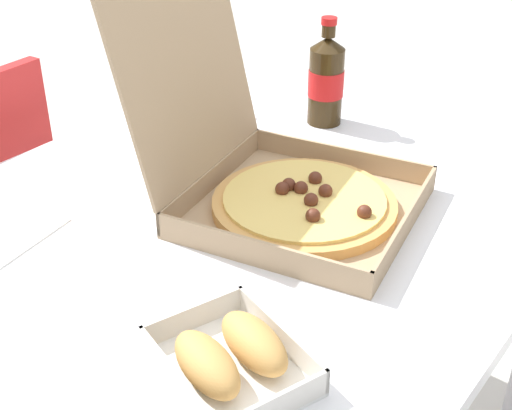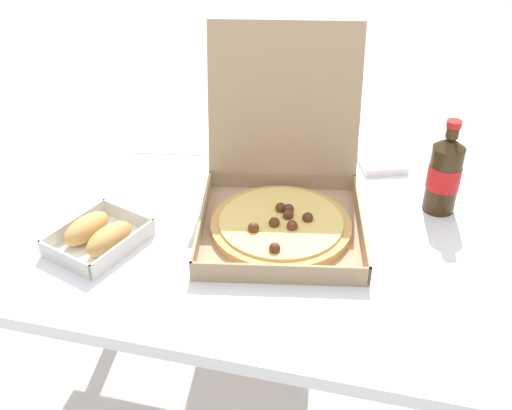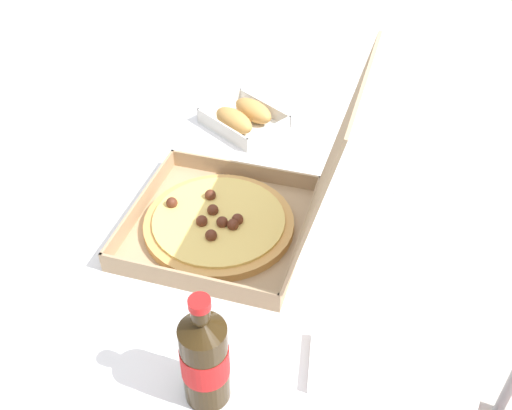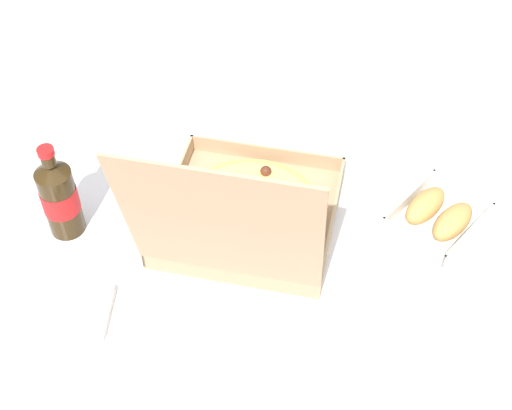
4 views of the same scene
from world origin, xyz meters
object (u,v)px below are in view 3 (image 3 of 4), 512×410
Objects in this scene: pizza_box_open at (237,214)px; bread_side_box at (244,117)px; cola_bottle at (205,357)px; paper_menu at (432,179)px; napkin_pile at (343,364)px.

pizza_box_open reaches higher than bread_side_box.
cola_bottle reaches higher than paper_menu.
bread_side_box is 0.49m from paper_menu.
bread_side_box is 0.77m from cola_bottle.
bread_side_box is at bearing -98.89° from paper_menu.
pizza_box_open is 0.37m from napkin_pile.
napkin_pile is at bearing -9.35° from paper_menu.
pizza_box_open is at bearing -49.87° from paper_menu.
paper_menu is (-0.70, 0.17, -0.09)m from cola_bottle.
pizza_box_open is 0.48m from paper_menu.
paper_menu is (-0.36, 0.31, -0.05)m from pizza_box_open.
napkin_pile is (-0.14, 0.17, -0.08)m from cola_bottle.
bread_side_box is 2.08× the size of napkin_pile.
pizza_box_open is at bearing 26.69° from bread_side_box.
paper_menu is 0.56m from napkin_pile.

